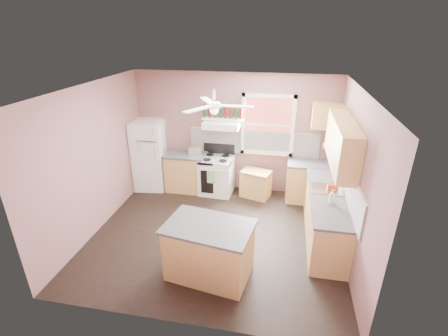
% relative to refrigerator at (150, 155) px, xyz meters
% --- Properties ---
extents(floor, '(4.50, 4.50, 0.00)m').
position_rel_refrigerator_xyz_m(floor, '(1.93, -1.66, -0.81)').
color(floor, black).
rests_on(floor, ground).
extents(ceiling, '(4.50, 4.50, 0.00)m').
position_rel_refrigerator_xyz_m(ceiling, '(1.93, -1.66, 1.89)').
color(ceiling, white).
rests_on(ceiling, ground).
extents(wall_back, '(4.50, 0.05, 2.70)m').
position_rel_refrigerator_xyz_m(wall_back, '(1.93, 0.36, 0.54)').
color(wall_back, '#7C5454').
rests_on(wall_back, ground).
extents(wall_right, '(0.05, 4.00, 2.70)m').
position_rel_refrigerator_xyz_m(wall_right, '(4.20, -1.66, 0.54)').
color(wall_right, '#7C5454').
rests_on(wall_right, ground).
extents(wall_left, '(0.05, 4.00, 2.70)m').
position_rel_refrigerator_xyz_m(wall_left, '(-0.35, -1.66, 0.54)').
color(wall_left, '#7C5454').
rests_on(wall_left, ground).
extents(backsplash_back, '(2.90, 0.03, 0.55)m').
position_rel_refrigerator_xyz_m(backsplash_back, '(2.38, 0.33, 0.36)').
color(backsplash_back, white).
rests_on(backsplash_back, wall_back).
extents(backsplash_right, '(0.03, 2.60, 0.55)m').
position_rel_refrigerator_xyz_m(backsplash_right, '(4.16, -1.36, 0.36)').
color(backsplash_right, white).
rests_on(backsplash_right, wall_right).
extents(window_view, '(1.00, 0.02, 1.20)m').
position_rel_refrigerator_xyz_m(window_view, '(2.68, 0.32, 0.79)').
color(window_view, maroon).
rests_on(window_view, wall_back).
extents(window_frame, '(1.16, 0.07, 1.36)m').
position_rel_refrigerator_xyz_m(window_frame, '(2.68, 0.30, 0.79)').
color(window_frame, white).
rests_on(window_frame, wall_back).
extents(refrigerator, '(0.77, 0.76, 1.63)m').
position_rel_refrigerator_xyz_m(refrigerator, '(0.00, 0.00, 0.00)').
color(refrigerator, white).
rests_on(refrigerator, floor).
extents(base_cabinet_left, '(0.90, 0.60, 0.86)m').
position_rel_refrigerator_xyz_m(base_cabinet_left, '(0.87, 0.04, -0.38)').
color(base_cabinet_left, '#AA8446').
rests_on(base_cabinet_left, floor).
extents(counter_left, '(0.92, 0.62, 0.04)m').
position_rel_refrigerator_xyz_m(counter_left, '(0.87, 0.04, 0.07)').
color(counter_left, '#424144').
rests_on(counter_left, base_cabinet_left).
extents(toaster, '(0.32, 0.26, 0.18)m').
position_rel_refrigerator_xyz_m(toaster, '(1.07, 0.06, 0.18)').
color(toaster, silver).
rests_on(toaster, counter_left).
extents(stove, '(0.76, 0.68, 0.86)m').
position_rel_refrigerator_xyz_m(stove, '(1.59, 0.01, -0.38)').
color(stove, white).
rests_on(stove, floor).
extents(range_hood, '(0.78, 0.50, 0.14)m').
position_rel_refrigerator_xyz_m(range_hood, '(1.70, 0.09, 0.81)').
color(range_hood, white).
rests_on(range_hood, wall_back).
extents(bottle_shelf, '(0.90, 0.26, 0.03)m').
position_rel_refrigerator_xyz_m(bottle_shelf, '(1.70, 0.21, 0.91)').
color(bottle_shelf, white).
rests_on(bottle_shelf, range_hood).
extents(cart, '(0.72, 0.58, 0.63)m').
position_rel_refrigerator_xyz_m(cart, '(2.50, -0.01, -0.50)').
color(cart, '#AA8446').
rests_on(cart, floor).
extents(base_cabinet_corner, '(1.00, 0.60, 0.86)m').
position_rel_refrigerator_xyz_m(base_cabinet_corner, '(3.68, 0.04, -0.38)').
color(base_cabinet_corner, '#AA8446').
rests_on(base_cabinet_corner, floor).
extents(base_cabinet_right, '(0.60, 2.20, 0.86)m').
position_rel_refrigerator_xyz_m(base_cabinet_right, '(3.88, -1.36, -0.38)').
color(base_cabinet_right, '#AA8446').
rests_on(base_cabinet_right, floor).
extents(counter_corner, '(1.02, 0.62, 0.04)m').
position_rel_refrigerator_xyz_m(counter_corner, '(3.68, 0.04, 0.07)').
color(counter_corner, '#424144').
rests_on(counter_corner, base_cabinet_corner).
extents(counter_right, '(0.62, 2.22, 0.04)m').
position_rel_refrigerator_xyz_m(counter_right, '(3.87, -1.36, 0.07)').
color(counter_right, '#424144').
rests_on(counter_right, base_cabinet_right).
extents(sink, '(0.55, 0.45, 0.03)m').
position_rel_refrigerator_xyz_m(sink, '(3.87, -1.16, 0.08)').
color(sink, silver).
rests_on(sink, counter_right).
extents(faucet, '(0.03, 0.03, 0.14)m').
position_rel_refrigerator_xyz_m(faucet, '(4.03, -1.16, 0.16)').
color(faucet, silver).
rests_on(faucet, sink).
extents(upper_cabinet_right, '(0.33, 1.80, 0.76)m').
position_rel_refrigerator_xyz_m(upper_cabinet_right, '(4.01, -1.16, 0.97)').
color(upper_cabinet_right, '#AA8446').
rests_on(upper_cabinet_right, wall_right).
extents(upper_cabinet_corner, '(0.60, 0.33, 0.52)m').
position_rel_refrigerator_xyz_m(upper_cabinet_corner, '(3.88, 0.17, 1.09)').
color(upper_cabinet_corner, '#AA8446').
rests_on(upper_cabinet_corner, wall_back).
extents(paper_towel, '(0.26, 0.12, 0.12)m').
position_rel_refrigerator_xyz_m(paper_towel, '(4.00, 0.20, 0.44)').
color(paper_towel, white).
rests_on(paper_towel, wall_back).
extents(island, '(1.33, 0.96, 0.86)m').
position_rel_refrigerator_xyz_m(island, '(2.05, -2.68, -0.38)').
color(island, '#AA8446').
rests_on(island, floor).
extents(island_top, '(1.41, 1.04, 0.04)m').
position_rel_refrigerator_xyz_m(island_top, '(2.05, -2.68, 0.07)').
color(island_top, '#424144').
rests_on(island_top, island).
extents(ceiling_fan_hub, '(0.20, 0.20, 0.08)m').
position_rel_refrigerator_xyz_m(ceiling_fan_hub, '(1.93, -1.66, 1.64)').
color(ceiling_fan_hub, white).
rests_on(ceiling_fan_hub, ceiling).
extents(soap_bottle, '(0.10, 0.10, 0.25)m').
position_rel_refrigerator_xyz_m(soap_bottle, '(3.88, -1.67, 0.21)').
color(soap_bottle, silver).
rests_on(soap_bottle, counter_right).
extents(red_caddy, '(0.18, 0.13, 0.10)m').
position_rel_refrigerator_xyz_m(red_caddy, '(3.96, -1.14, 0.14)').
color(red_caddy, red).
rests_on(red_caddy, counter_right).
extents(wine_bottles, '(0.86, 0.06, 0.31)m').
position_rel_refrigerator_xyz_m(wine_bottles, '(1.70, 0.21, 1.06)').
color(wine_bottles, '#143819').
rests_on(wine_bottles, bottle_shelf).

